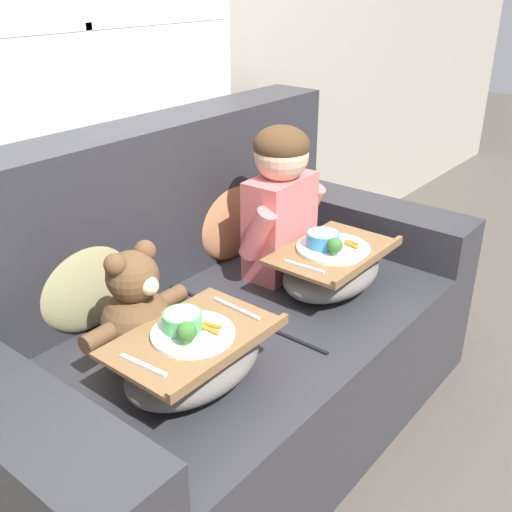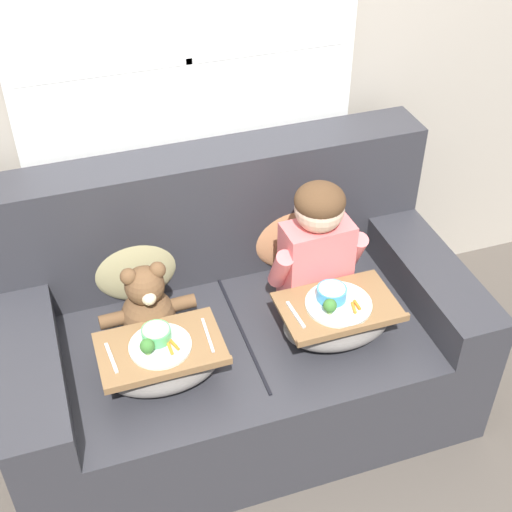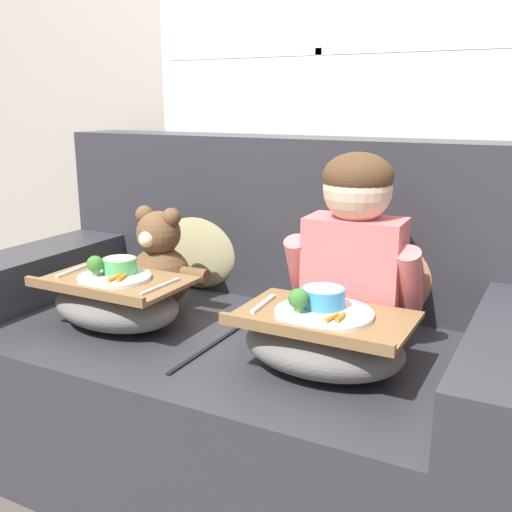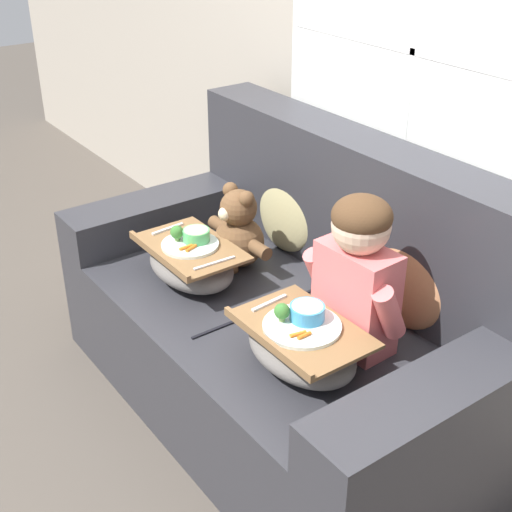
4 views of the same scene
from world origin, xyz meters
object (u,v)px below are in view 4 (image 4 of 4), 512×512
object	(u,v)px
couch	(295,323)
throw_pillow_behind_child	(410,273)
lap_tray_teddy	(191,262)
throw_pillow_behind_teddy	(289,207)
child_figure	(358,267)
teddy_bear	(238,233)
lap_tray_child	(301,345)

from	to	relation	value
couch	throw_pillow_behind_child	bearing A→B (deg)	33.98
couch	throw_pillow_behind_child	xyz separation A→B (m)	(0.33, 0.22, 0.30)
couch	lap_tray_teddy	size ratio (longest dim) A/B	4.09
throw_pillow_behind_teddy	lap_tray_teddy	distance (m)	0.48
throw_pillow_behind_teddy	child_figure	size ratio (longest dim) A/B	0.71
teddy_bear	lap_tray_teddy	bearing A→B (deg)	-90.16
couch	teddy_bear	bearing A→B (deg)	-174.67
teddy_bear	child_figure	bearing A→B (deg)	0.32
child_figure	lap_tray_child	size ratio (longest dim) A/B	1.24
couch	lap_tray_child	xyz separation A→B (m)	(0.33, -0.25, 0.20)
throw_pillow_behind_teddy	teddy_bear	world-z (taller)	throw_pillow_behind_teddy
throw_pillow_behind_child	lap_tray_child	world-z (taller)	throw_pillow_behind_child
throw_pillow_behind_teddy	teddy_bear	bearing A→B (deg)	-89.97
lap_tray_child	couch	bearing A→B (deg)	143.18
child_figure	lap_tray_teddy	size ratio (longest dim) A/B	1.24
throw_pillow_behind_child	child_figure	xyz separation A→B (m)	(0.00, -0.25, 0.11)
throw_pillow_behind_child	lap_tray_child	distance (m)	0.48
couch	lap_tray_teddy	bearing A→B (deg)	-143.29
child_figure	throw_pillow_behind_teddy	bearing A→B (deg)	159.29
throw_pillow_behind_child	child_figure	distance (m)	0.28
couch	throw_pillow_behind_teddy	xyz separation A→B (m)	(-0.33, 0.22, 0.30)
lap_tray_child	lap_tray_teddy	xyz separation A→B (m)	(-0.67, -0.00, -0.00)
throw_pillow_behind_child	teddy_bear	size ratio (longest dim) A/B	1.11
throw_pillow_behind_teddy	lap_tray_teddy	xyz separation A→B (m)	(-0.00, -0.47, -0.10)
throw_pillow_behind_teddy	lap_tray_child	size ratio (longest dim) A/B	0.88
child_figure	lap_tray_teddy	world-z (taller)	child_figure
teddy_bear	couch	bearing A→B (deg)	5.33
child_figure	teddy_bear	distance (m)	0.68
couch	child_figure	world-z (taller)	couch
throw_pillow_behind_teddy	teddy_bear	distance (m)	0.26
couch	lap_tray_child	distance (m)	0.46
child_figure	teddy_bear	size ratio (longest dim) A/B	1.48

